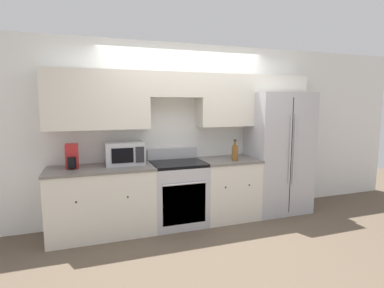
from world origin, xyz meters
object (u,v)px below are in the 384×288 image
(oven_range, at_px, (178,193))
(refrigerator, at_px, (277,153))
(microwave, at_px, (125,153))
(bottle, at_px, (235,152))

(oven_range, xyz_separation_m, refrigerator, (1.67, 0.03, 0.49))
(refrigerator, bearing_deg, oven_range, -178.81)
(microwave, relative_size, bottle, 1.65)
(bottle, bearing_deg, refrigerator, 12.25)
(microwave, xyz_separation_m, bottle, (1.54, -0.25, -0.03))
(oven_range, distance_m, microwave, 0.94)
(oven_range, relative_size, microwave, 2.08)
(oven_range, bearing_deg, bottle, -10.42)
(oven_range, relative_size, refrigerator, 0.56)
(microwave, bearing_deg, bottle, -9.15)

